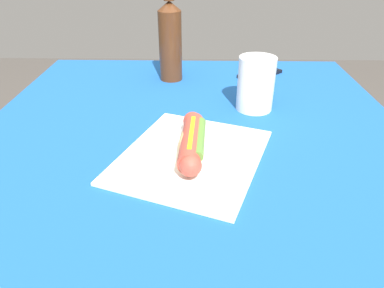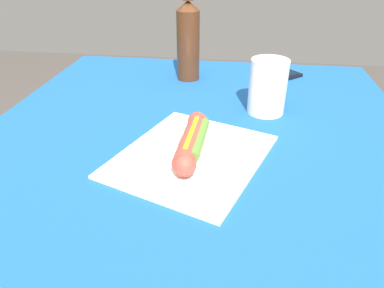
# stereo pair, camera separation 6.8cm
# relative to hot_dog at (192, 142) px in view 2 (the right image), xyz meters

# --- Properties ---
(dining_table) EXTENTS (1.15, 0.97, 0.74)m
(dining_table) POSITION_rel_hot_dog_xyz_m (-0.05, -0.00, -0.16)
(dining_table) COLOR brown
(dining_table) RESTS_ON ground
(paper_wrapper) EXTENTS (0.37, 0.35, 0.01)m
(paper_wrapper) POSITION_rel_hot_dog_xyz_m (-0.00, -0.00, -0.03)
(paper_wrapper) COLOR white
(paper_wrapper) RESTS_ON dining_table
(hot_dog) EXTENTS (0.21, 0.06, 0.05)m
(hot_dog) POSITION_rel_hot_dog_xyz_m (0.00, 0.00, 0.00)
(hot_dog) COLOR #E5BC75
(hot_dog) RESTS_ON paper_wrapper
(cell_phone) EXTENTS (0.14, 0.15, 0.01)m
(cell_phone) POSITION_rel_hot_dog_xyz_m (-0.48, 0.20, -0.03)
(cell_phone) COLOR black
(cell_phone) RESTS_ON dining_table
(soda_bottle) EXTENTS (0.07, 0.07, 0.27)m
(soda_bottle) POSITION_rel_hot_dog_xyz_m (-0.44, -0.07, 0.08)
(soda_bottle) COLOR #4C2814
(soda_bottle) RESTS_ON dining_table
(drinking_cup) EXTENTS (0.09, 0.09, 0.13)m
(drinking_cup) POSITION_rel_hot_dog_xyz_m (-0.23, 0.15, 0.03)
(drinking_cup) COLOR white
(drinking_cup) RESTS_ON dining_table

